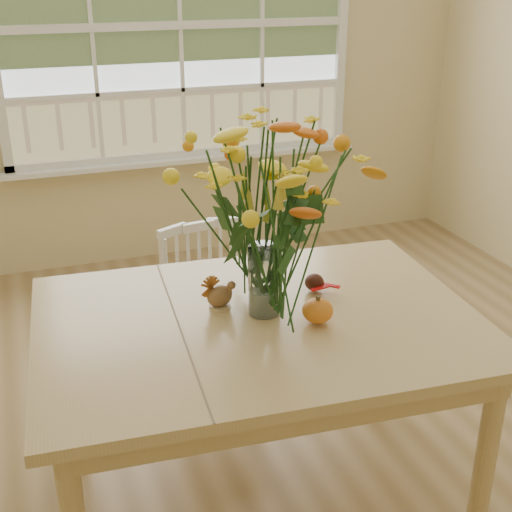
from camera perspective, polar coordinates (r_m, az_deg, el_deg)
name	(u,v)px	position (r m, az deg, el deg)	size (l,w,h in m)	color
floor	(318,438)	(3.11, 5.15, -14.86)	(4.00, 4.50, 0.01)	olive
wall_back	(180,57)	(4.62, -6.35, 16.14)	(4.00, 0.02, 2.70)	beige
window	(180,28)	(4.56, -6.34, 18.35)	(2.42, 0.12, 1.74)	silver
dining_table	(258,341)	(2.38, 0.16, -7.09)	(1.57, 1.17, 0.80)	tan
windsor_chair	(208,307)	(3.12, -4.01, -4.28)	(0.43, 0.42, 0.84)	white
flower_vase	(265,212)	(2.22, 0.73, 3.72)	(0.52, 0.52, 0.61)	white
pumpkin	(318,312)	(2.30, 5.16, -4.66)	(0.10, 0.10, 0.08)	#D15518
turkey_figurine	(220,296)	(2.38, -3.05, -3.35)	(0.11, 0.09, 0.12)	#CCB78C
dark_gourd	(314,283)	(2.52, 4.88, -2.26)	(0.13, 0.10, 0.06)	#38160F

